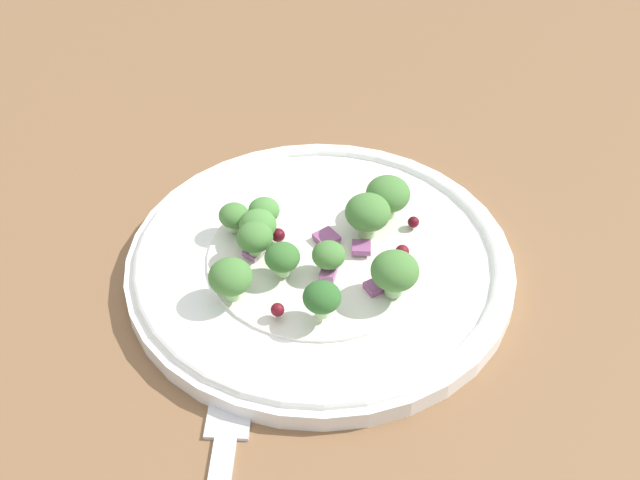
% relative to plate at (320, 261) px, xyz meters
% --- Properties ---
extents(ground_plane, '(1.80, 1.80, 0.02)m').
position_rel_plate_xyz_m(ground_plane, '(0.03, -0.01, -0.02)').
color(ground_plane, brown).
extents(plate, '(0.25, 0.25, 0.02)m').
position_rel_plate_xyz_m(plate, '(0.00, 0.00, 0.00)').
color(plate, white).
rests_on(plate, ground_plane).
extents(dressing_pool, '(0.14, 0.14, 0.00)m').
position_rel_plate_xyz_m(dressing_pool, '(0.00, 0.00, 0.00)').
color(dressing_pool, white).
rests_on(dressing_pool, plate).
extents(broccoli_floret_0, '(0.02, 0.02, 0.02)m').
position_rel_plate_xyz_m(broccoli_floret_0, '(0.04, 0.04, 0.02)').
color(broccoli_floret_0, '#ADD18E').
rests_on(broccoli_floret_0, plate).
extents(broccoli_floret_1, '(0.03, 0.03, 0.03)m').
position_rel_plate_xyz_m(broccoli_floret_1, '(0.06, -0.01, 0.02)').
color(broccoli_floret_1, '#9EC684').
rests_on(broccoli_floret_1, plate).
extents(broccoli_floret_2, '(0.02, 0.02, 0.02)m').
position_rel_plate_xyz_m(broccoli_floret_2, '(0.01, 0.01, 0.02)').
color(broccoli_floret_2, '#9EC684').
rests_on(broccoli_floret_2, plate).
extents(broccoli_floret_3, '(0.02, 0.02, 0.02)m').
position_rel_plate_xyz_m(broccoli_floret_3, '(0.03, -0.00, 0.02)').
color(broccoli_floret_3, '#9EC684').
rests_on(broccoli_floret_3, plate).
extents(broccoli_floret_4, '(0.03, 0.03, 0.03)m').
position_rel_plate_xyz_m(broccoli_floret_4, '(-0.01, 0.06, 0.02)').
color(broccoli_floret_4, '#8EB77A').
rests_on(broccoli_floret_4, plate).
extents(broccoli_floret_5, '(0.02, 0.02, 0.02)m').
position_rel_plate_xyz_m(broccoli_floret_5, '(0.00, -0.05, 0.02)').
color(broccoli_floret_5, '#9EC684').
rests_on(broccoli_floret_5, plate).
extents(broccoli_floret_6, '(0.02, 0.02, 0.02)m').
position_rel_plate_xyz_m(broccoli_floret_6, '(0.02, -0.06, 0.02)').
color(broccoli_floret_6, '#9EC684').
rests_on(broccoli_floret_6, plate).
extents(broccoli_floret_7, '(0.03, 0.03, 0.03)m').
position_rel_plate_xyz_m(broccoli_floret_7, '(-0.04, 0.01, 0.02)').
color(broccoli_floret_7, '#9EC684').
rests_on(broccoli_floret_7, plate).
extents(broccoli_floret_8, '(0.02, 0.02, 0.02)m').
position_rel_plate_xyz_m(broccoli_floret_8, '(0.02, -0.04, 0.02)').
color(broccoli_floret_8, '#ADD18E').
rests_on(broccoli_floret_8, plate).
extents(broccoli_floret_9, '(0.03, 0.03, 0.03)m').
position_rel_plate_xyz_m(broccoli_floret_9, '(-0.06, 0.00, 0.02)').
color(broccoli_floret_9, '#9EC684').
rests_on(broccoli_floret_9, plate).
extents(broccoli_floret_10, '(0.02, 0.02, 0.02)m').
position_rel_plate_xyz_m(broccoli_floret_10, '(0.03, -0.03, 0.02)').
color(broccoli_floret_10, '#8EB77A').
rests_on(broccoli_floret_10, plate).
extents(cranberry_0, '(0.01, 0.01, 0.01)m').
position_rel_plate_xyz_m(cranberry_0, '(-0.06, 0.03, 0.01)').
color(cranberry_0, '#4C0A14').
rests_on(cranberry_0, plate).
extents(cranberry_1, '(0.01, 0.01, 0.01)m').
position_rel_plate_xyz_m(cranberry_1, '(0.06, 0.02, 0.01)').
color(cranberry_1, maroon).
rests_on(cranberry_1, plate).
extents(cranberry_2, '(0.01, 0.01, 0.01)m').
position_rel_plate_xyz_m(cranberry_2, '(0.06, -0.02, 0.01)').
color(cranberry_2, maroon).
rests_on(cranberry_2, plate).
extents(cranberry_3, '(0.01, 0.01, 0.01)m').
position_rel_plate_xyz_m(cranberry_3, '(-0.05, -0.01, 0.01)').
color(cranberry_3, '#4C0A14').
rests_on(cranberry_3, plate).
extents(cranberry_4, '(0.01, 0.01, 0.01)m').
position_rel_plate_xyz_m(cranberry_4, '(0.01, -0.03, 0.01)').
color(cranberry_4, '#4C0A14').
rests_on(cranberry_4, plate).
extents(cranberry_5, '(0.01, 0.01, 0.01)m').
position_rel_plate_xyz_m(cranberry_5, '(-0.04, 0.04, 0.01)').
color(cranberry_5, maroon).
rests_on(cranberry_5, plate).
extents(onion_bit_0, '(0.01, 0.01, 0.00)m').
position_rel_plate_xyz_m(onion_bit_0, '(0.03, -0.03, 0.01)').
color(onion_bit_0, '#A35B93').
rests_on(onion_bit_0, plate).
extents(onion_bit_1, '(0.02, 0.01, 0.01)m').
position_rel_plate_xyz_m(onion_bit_1, '(0.01, 0.02, 0.01)').
color(onion_bit_1, '#A35B93').
rests_on(onion_bit_1, plate).
extents(onion_bit_2, '(0.01, 0.02, 0.00)m').
position_rel_plate_xyz_m(onion_bit_2, '(0.01, -0.05, 0.01)').
color(onion_bit_2, '#843D75').
rests_on(onion_bit_2, plate).
extents(onion_bit_3, '(0.02, 0.02, 0.00)m').
position_rel_plate_xyz_m(onion_bit_3, '(-0.01, -0.01, 0.01)').
color(onion_bit_3, '#934C84').
rests_on(onion_bit_3, plate).
extents(onion_bit_4, '(0.02, 0.01, 0.01)m').
position_rel_plate_xyz_m(onion_bit_4, '(-0.00, 0.05, 0.01)').
color(onion_bit_4, '#934C84').
rests_on(onion_bit_4, plate).
extents(onion_bit_5, '(0.02, 0.02, 0.00)m').
position_rel_plate_xyz_m(onion_bit_5, '(-0.02, 0.02, 0.01)').
color(onion_bit_5, '#934C84').
rests_on(onion_bit_5, plate).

